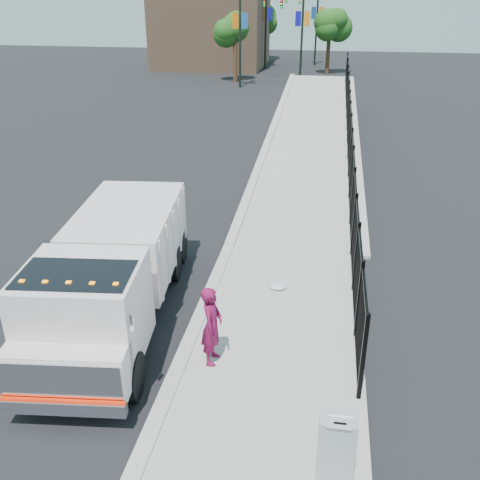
# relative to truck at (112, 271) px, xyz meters

# --- Properties ---
(ground) EXTENTS (120.00, 120.00, 0.00)m
(ground) POSITION_rel_truck_xyz_m (1.87, 0.19, -1.35)
(ground) COLOR black
(ground) RESTS_ON ground
(sidewalk) EXTENTS (3.55, 12.00, 0.12)m
(sidewalk) POSITION_rel_truck_xyz_m (3.80, -1.81, -1.29)
(sidewalk) COLOR #9E998E
(sidewalk) RESTS_ON ground
(curb) EXTENTS (0.30, 12.00, 0.16)m
(curb) POSITION_rel_truck_xyz_m (1.87, -1.81, -1.27)
(curb) COLOR #ADAAA3
(curb) RESTS_ON ground
(ramp) EXTENTS (3.95, 24.06, 3.19)m
(ramp) POSITION_rel_truck_xyz_m (4.00, 16.19, -1.35)
(ramp) COLOR #9E998E
(ramp) RESTS_ON ground
(iron_fence) EXTENTS (0.10, 28.00, 1.80)m
(iron_fence) POSITION_rel_truck_xyz_m (5.42, 12.19, -0.45)
(iron_fence) COLOR black
(iron_fence) RESTS_ON ground
(truck) EXTENTS (2.96, 7.22, 2.41)m
(truck) POSITION_rel_truck_xyz_m (0.00, 0.00, 0.00)
(truck) COLOR black
(truck) RESTS_ON ground
(worker) EXTENTS (0.42, 0.63, 1.70)m
(worker) POSITION_rel_truck_xyz_m (2.51, -1.17, -0.38)
(worker) COLOR maroon
(worker) RESTS_ON sidewalk
(utility_cabinet) EXTENTS (0.55, 0.40, 1.25)m
(utility_cabinet) POSITION_rel_truck_xyz_m (4.97, -3.71, -0.61)
(utility_cabinet) COLOR gray
(utility_cabinet) RESTS_ON sidewalk
(arrow_sign) EXTENTS (0.35, 0.04, 0.22)m
(arrow_sign) POSITION_rel_truck_xyz_m (4.97, -3.93, 0.13)
(arrow_sign) COLOR white
(arrow_sign) RESTS_ON utility_cabinet
(debris) EXTENTS (0.43, 0.43, 0.11)m
(debris) POSITION_rel_truck_xyz_m (3.53, 1.96, -1.18)
(debris) COLOR silver
(debris) RESTS_ON sidewalk
(light_pole_0) EXTENTS (3.77, 0.22, 8.00)m
(light_pole_0) POSITION_rel_truck_xyz_m (-2.15, 32.27, 3.01)
(light_pole_0) COLOR black
(light_pole_0) RESTS_ON ground
(light_pole_1) EXTENTS (3.77, 0.22, 8.00)m
(light_pole_1) POSITION_rel_truck_xyz_m (1.65, 35.67, 3.01)
(light_pole_1) COLOR black
(light_pole_1) RESTS_ON ground
(light_pole_2) EXTENTS (3.77, 0.22, 8.00)m
(light_pole_2) POSITION_rel_truck_xyz_m (-1.53, 43.11, 3.01)
(light_pole_2) COLOR black
(light_pole_2) RESTS_ON ground
(light_pole_3) EXTENTS (3.78, 0.22, 8.00)m
(light_pole_3) POSITION_rel_truck_xyz_m (2.43, 46.34, 3.01)
(light_pole_3) COLOR black
(light_pole_3) RESTS_ON ground
(tree_0) EXTENTS (2.30, 2.30, 5.15)m
(tree_0) POSITION_rel_truck_xyz_m (-3.23, 34.62, 2.57)
(tree_0) COLOR #382314
(tree_0) RESTS_ON ground
(tree_1) EXTENTS (2.18, 2.18, 5.09)m
(tree_1) POSITION_rel_truck_xyz_m (4.06, 40.64, 2.55)
(tree_1) COLOR #382314
(tree_1) RESTS_ON ground
(tree_2) EXTENTS (2.59, 2.59, 5.30)m
(tree_2) POSITION_rel_truck_xyz_m (-2.88, 50.16, 2.59)
(tree_2) COLOR #382314
(tree_2) RESTS_ON ground
(building) EXTENTS (10.00, 10.00, 8.00)m
(building) POSITION_rel_truck_xyz_m (-7.13, 44.19, 2.65)
(building) COLOR #8C664C
(building) RESTS_ON ground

